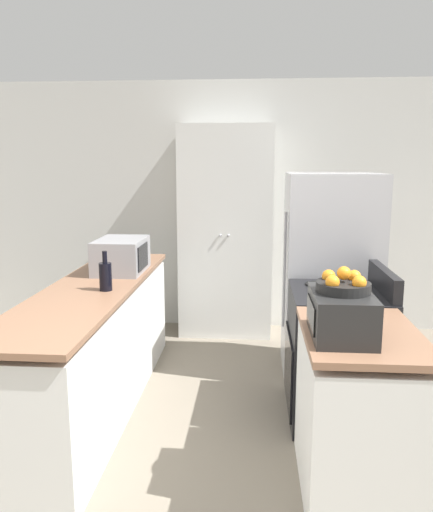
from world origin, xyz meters
name	(u,v)px	position (x,y,z in m)	size (l,w,h in m)	color
wall_back	(227,207)	(0.00, 3.35, 1.30)	(7.00, 0.06, 2.60)	silver
counter_left	(95,349)	(-0.85, 1.37, 0.44)	(0.60, 2.55, 0.91)	silver
counter_right	(357,415)	(0.85, 0.53, 0.44)	(0.60, 0.87, 0.91)	silver
pantry_cabinet	(226,232)	(0.00, 3.07, 1.07)	(0.94, 0.48, 2.13)	silver
stove	(337,354)	(0.87, 1.35, 0.46)	(0.66, 0.72, 1.07)	black
refrigerator	(330,276)	(0.92, 2.11, 0.84)	(0.76, 0.73, 1.68)	#B7B7BC
microwave	(121,255)	(-0.76, 1.85, 1.04)	(0.37, 0.52, 0.26)	#939399
wine_bottle	(105,276)	(-0.71, 1.26, 1.01)	(0.09, 0.09, 0.27)	black
toaster_oven	(341,315)	(0.73, 0.45, 1.02)	(0.30, 0.44, 0.23)	black
fruit_bowl	(343,284)	(0.73, 0.46, 1.17)	(0.27, 0.27, 0.13)	black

